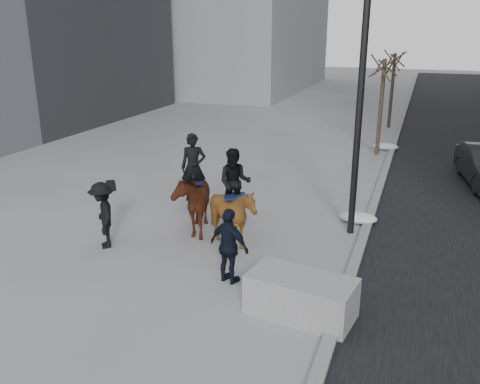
% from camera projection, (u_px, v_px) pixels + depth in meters
% --- Properties ---
extents(ground, '(120.00, 120.00, 0.00)m').
position_uv_depth(ground, '(223.00, 265.00, 12.30)').
color(ground, gray).
rests_on(ground, ground).
extents(curb, '(0.25, 90.00, 0.12)m').
position_uv_depth(curb, '(386.00, 169.00, 20.23)').
color(curb, gray).
rests_on(curb, ground).
extents(planter, '(2.24, 1.36, 0.84)m').
position_uv_depth(planter, '(301.00, 296.00, 10.09)').
color(planter, '#99999C').
rests_on(planter, ground).
extents(tree_near, '(1.20, 1.20, 4.62)m').
position_uv_depth(tree_near, '(381.00, 102.00, 22.03)').
color(tree_near, '#3C2A23').
rests_on(tree_near, ground).
extents(tree_far, '(1.20, 1.20, 4.49)m').
position_uv_depth(tree_far, '(392.00, 87.00, 27.93)').
color(tree_far, '#32281E').
rests_on(tree_far, ground).
extents(mounted_left, '(1.69, 2.34, 2.75)m').
position_uv_depth(mounted_left, '(192.00, 196.00, 14.07)').
color(mounted_left, '#46180E').
rests_on(mounted_left, ground).
extents(mounted_right, '(1.71, 1.83, 2.59)m').
position_uv_depth(mounted_right, '(233.00, 208.00, 13.08)').
color(mounted_right, '#4E250F').
rests_on(mounted_right, ground).
extents(feeder, '(1.11, 1.00, 1.75)m').
position_uv_depth(feeder, '(229.00, 246.00, 11.25)').
color(feeder, black).
rests_on(feeder, ground).
extents(camera_crew, '(1.22, 1.29, 1.75)m').
position_uv_depth(camera_crew, '(103.00, 215.00, 13.07)').
color(camera_crew, black).
rests_on(camera_crew, ground).
extents(lamppost, '(0.25, 0.80, 9.09)m').
position_uv_depth(lamppost, '(364.00, 48.00, 12.68)').
color(lamppost, black).
rests_on(lamppost, ground).
extents(snow_piles, '(1.15, 10.34, 0.29)m').
position_uv_depth(snow_piles, '(376.00, 172.00, 19.46)').
color(snow_piles, white).
rests_on(snow_piles, ground).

